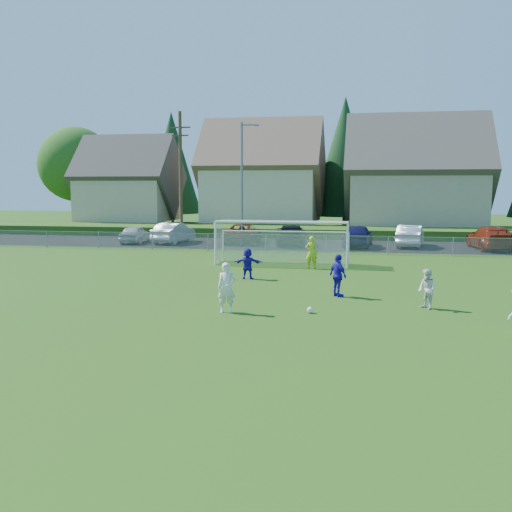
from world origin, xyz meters
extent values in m
plane|color=#193D0C|center=(0.00, 0.00, 0.00)|extent=(160.00, 160.00, 0.00)
plane|color=black|center=(0.00, 27.50, 0.01)|extent=(60.00, 60.00, 0.00)
cube|color=#1E420F|center=(0.00, 35.00, 0.40)|extent=(70.00, 6.00, 0.80)
sphere|color=white|center=(2.82, 3.28, 0.11)|extent=(0.22, 0.22, 0.22)
imported|color=silver|center=(-0.06, 2.87, 0.88)|extent=(0.73, 0.57, 1.76)
imported|color=silver|center=(6.88, 4.76, 0.72)|extent=(0.84, 0.89, 1.45)
imported|color=#2012AD|center=(3.61, 6.61, 0.85)|extent=(0.96, 1.04, 1.71)
imported|color=#2012AD|center=(-0.87, 10.45, 0.74)|extent=(1.37, 0.44, 1.47)
imported|color=#A9CA17|center=(1.78, 14.50, 0.88)|extent=(0.69, 0.51, 1.75)
imported|color=#B7BBBF|center=(-13.02, 26.33, 0.68)|extent=(1.85, 4.06, 1.35)
imported|color=silver|center=(-10.12, 26.94, 0.78)|extent=(2.22, 4.92, 1.57)
imported|color=#640F0B|center=(-4.82, 27.77, 0.75)|extent=(2.92, 5.59, 1.50)
imported|color=black|center=(-0.94, 26.88, 0.76)|extent=(2.66, 5.43, 1.52)
imported|color=#141447|center=(3.94, 26.50, 0.82)|extent=(2.31, 4.96, 1.65)
imported|color=silver|center=(7.70, 27.34, 0.79)|extent=(2.32, 4.99, 1.58)
imported|color=maroon|center=(13.06, 26.46, 0.82)|extent=(2.76, 5.80, 1.63)
cylinder|color=white|center=(-3.65, 15.00, 1.22)|extent=(0.12, 0.12, 2.44)
cylinder|color=white|center=(3.65, 15.00, 1.22)|extent=(0.12, 0.12, 2.44)
cylinder|color=white|center=(0.00, 15.00, 2.44)|extent=(7.30, 0.12, 0.12)
cylinder|color=white|center=(-3.65, 16.80, 0.90)|extent=(0.08, 0.08, 1.80)
cylinder|color=white|center=(3.65, 16.80, 0.90)|extent=(0.08, 0.08, 1.80)
cylinder|color=white|center=(0.00, 16.80, 1.80)|extent=(7.30, 0.08, 0.08)
cube|color=silver|center=(0.00, 16.80, 0.90)|extent=(7.30, 0.02, 1.80)
cube|color=silver|center=(-3.65, 15.90, 1.22)|extent=(0.02, 1.80, 2.44)
cube|color=silver|center=(3.65, 15.90, 1.22)|extent=(0.02, 1.80, 2.44)
cube|color=silver|center=(0.00, 15.90, 2.44)|extent=(7.30, 1.80, 0.02)
cube|color=gray|center=(0.00, 22.00, 1.18)|extent=(52.00, 0.03, 0.03)
cube|color=gray|center=(0.00, 22.00, 0.60)|extent=(52.00, 0.02, 1.14)
cylinder|color=gray|center=(0.00, 22.00, 0.60)|extent=(0.06, 0.06, 1.20)
cylinder|color=slate|center=(-4.50, 26.00, 4.50)|extent=(0.18, 0.18, 9.00)
cylinder|color=slate|center=(-4.00, 26.00, 8.80)|extent=(1.20, 0.12, 0.12)
cube|color=slate|center=(-3.40, 26.00, 8.75)|extent=(0.36, 0.18, 0.12)
cylinder|color=#473321|center=(-9.50, 27.00, 5.00)|extent=(0.26, 0.26, 10.00)
cube|color=#473321|center=(-9.50, 27.00, 8.80)|extent=(1.60, 0.10, 0.10)
cube|color=#473321|center=(-9.50, 27.00, 8.20)|extent=(1.30, 0.10, 0.10)
cube|color=tan|center=(-20.00, 42.00, 3.05)|extent=(9.00, 8.00, 4.50)
pyramid|color=#423D38|center=(-20.00, 42.00, 9.71)|extent=(9.90, 8.80, 4.41)
cube|color=#C6B58E|center=(-6.00, 43.00, 3.55)|extent=(11.00, 9.00, 5.50)
pyramid|color=brown|center=(-6.00, 43.00, 11.26)|extent=(12.10, 9.90, 4.96)
cube|color=tan|center=(9.00, 42.00, 3.30)|extent=(12.00, 10.00, 5.00)
pyramid|color=#4C473F|center=(9.00, 42.00, 11.32)|extent=(13.20, 11.00, 5.52)
cylinder|color=#382616|center=(-28.00, 46.00, 1.98)|extent=(0.36, 0.36, 3.96)
sphere|color=#2B5B19|center=(-28.00, 46.00, 6.82)|extent=(8.36, 8.36, 8.36)
cylinder|color=#382616|center=(-18.00, 50.00, 0.60)|extent=(0.30, 0.30, 1.20)
cone|color=#143819|center=(-18.00, 50.00, 7.05)|extent=(6.76, 6.76, 11.70)
cylinder|color=#382616|center=(-8.00, 51.00, 0.60)|extent=(0.30, 0.30, 1.20)
cone|color=#143819|center=(-8.00, 51.00, 6.60)|extent=(6.24, 6.24, 10.80)
cylinder|color=#382616|center=(2.00, 48.00, 0.60)|extent=(0.30, 0.30, 1.20)
cone|color=#143819|center=(2.00, 48.00, 7.50)|extent=(7.28, 7.28, 12.60)
cylinder|color=#382616|center=(12.00, 50.00, 1.98)|extent=(0.36, 0.36, 3.96)
sphere|color=#2B5B19|center=(12.00, 50.00, 6.82)|extent=(8.36, 8.36, 8.36)
camera|label=1|loc=(4.82, -17.21, 4.43)|focal=42.00mm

